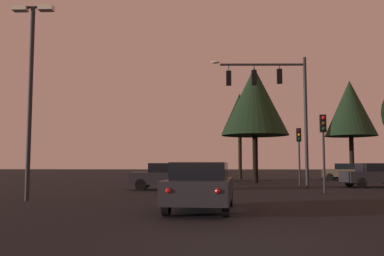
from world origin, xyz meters
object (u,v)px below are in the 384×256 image
traffic_light_corner_right (299,145)px  car_crossing_left (166,176)px  parking_lot_lamp_post (31,76)px  traffic_light_corner_left (323,137)px  car_nearside_lane (201,185)px  tree_center_horizon (240,114)px  tree_left_far (255,101)px  tree_behind_sign (350,108)px  car_parked_lot (349,172)px  traffic_signal_mast_arm (278,95)px  car_crossing_right (375,175)px  car_far_lane (199,172)px

traffic_light_corner_right → car_crossing_left: bearing=-153.1°
parking_lot_lamp_post → traffic_light_corner_left: bearing=20.6°
car_nearside_lane → parking_lot_lamp_post: bearing=154.4°
parking_lot_lamp_post → tree_center_horizon: (10.38, 24.92, 1.33)m
tree_left_far → tree_behind_sign: bearing=44.6°
traffic_light_corner_right → tree_left_far: bearing=117.5°
tree_left_far → car_parked_lot: bearing=30.2°
traffic_signal_mast_arm → car_crossing_right: size_ratio=1.94×
traffic_light_corner_left → tree_behind_sign: bearing=68.3°
car_crossing_right → car_far_lane: size_ratio=0.95×
parking_lot_lamp_post → tree_left_far: tree_left_far is taller
tree_behind_sign → tree_left_far: tree_behind_sign is taller
traffic_light_corner_right → car_far_lane: 10.35m
car_nearside_lane → car_crossing_left: same height
traffic_light_corner_right → parking_lot_lamp_post: 17.96m
traffic_signal_mast_arm → car_crossing_left: (-6.64, -1.24, -4.83)m
traffic_signal_mast_arm → traffic_light_corner_right: traffic_signal_mast_arm is taller
traffic_light_corner_right → tree_behind_sign: (8.73, 15.66, 4.50)m
traffic_light_corner_left → tree_behind_sign: 24.59m
car_parked_lot → parking_lot_lamp_post: 29.68m
car_parked_lot → traffic_light_corner_right: bearing=-123.4°
car_far_lane → car_parked_lot: bearing=10.3°
car_nearside_lane → tree_center_horizon: 29.04m
traffic_light_corner_left → tree_behind_sign: size_ratio=0.39×
traffic_light_corner_left → car_parked_lot: traffic_light_corner_left is taller
car_parked_lot → tree_behind_sign: bearing=68.9°
car_crossing_right → tree_center_horizon: tree_center_horizon is taller
car_far_lane → tree_behind_sign: tree_behind_sign is taller
tree_left_far → tree_center_horizon: tree_left_far is taller
tree_left_far → car_nearside_lane: bearing=-101.1°
car_parked_lot → tree_left_far: (-8.92, -5.19, 5.64)m
parking_lot_lamp_post → car_crossing_left: bearing=56.9°
car_crossing_right → car_parked_lot: 11.34m
car_nearside_lane → tree_behind_sign: tree_behind_sign is taller
car_crossing_left → tree_left_far: (6.09, 9.00, 5.64)m
parking_lot_lamp_post → tree_left_far: bearing=56.3°
car_crossing_right → tree_left_far: tree_left_far is taller
traffic_signal_mast_arm → car_nearside_lane: (-4.43, -12.05, -4.83)m
parking_lot_lamp_post → traffic_light_corner_right: bearing=41.3°
car_crossing_left → car_far_lane: (1.60, 11.76, 0.00)m
parking_lot_lamp_post → tree_center_horizon: size_ratio=0.95×
car_crossing_right → tree_behind_sign: (4.24, 16.95, 6.47)m
parking_lot_lamp_post → tree_behind_sign: size_ratio=0.79×
traffic_signal_mast_arm → tree_left_far: 7.82m
car_crossing_left → tree_center_horizon: tree_center_horizon is taller
car_nearside_lane → parking_lot_lamp_post: size_ratio=0.56×
car_nearside_lane → tree_center_horizon: size_ratio=0.53×
traffic_light_corner_right → car_crossing_left: (-8.52, -4.33, -1.97)m
traffic_light_corner_right → tree_left_far: size_ratio=0.42×
parking_lot_lamp_post → tree_left_far: (10.94, 16.43, 1.34)m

